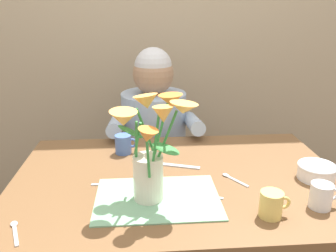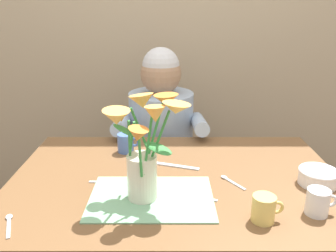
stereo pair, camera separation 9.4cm
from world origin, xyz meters
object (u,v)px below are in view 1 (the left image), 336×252
object	(u,v)px
ceramic_bowl	(316,171)
ceramic_mug	(322,196)
coffee_cup	(124,144)
seated_person	(154,153)
tea_cup	(272,204)
dinner_knife	(177,165)
flower_vase	(150,144)

from	to	relation	value
ceramic_bowl	ceramic_mug	size ratio (longest dim) A/B	1.46
coffee_cup	ceramic_mug	xyz separation A→B (m)	(0.63, -0.46, 0.00)
seated_person	ceramic_mug	xyz separation A→B (m)	(0.48, -0.85, 0.22)
seated_person	tea_cup	size ratio (longest dim) A/B	12.20
dinner_knife	coffee_cup	distance (m)	0.26
seated_person	dinner_knife	xyz separation A→B (m)	(0.07, -0.53, 0.18)
dinner_knife	ceramic_bowl	bearing A→B (deg)	2.40
dinner_knife	tea_cup	xyz separation A→B (m)	(0.24, -0.35, 0.04)
seated_person	ceramic_mug	bearing A→B (deg)	-56.08
flower_vase	dinner_knife	size ratio (longest dim) A/B	1.76
seated_person	ceramic_mug	world-z (taller)	seated_person
tea_cup	ceramic_mug	world-z (taller)	same
coffee_cup	ceramic_mug	world-z (taller)	same
tea_cup	ceramic_mug	bearing A→B (deg)	11.63
ceramic_bowl	ceramic_mug	distance (m)	0.20
tea_cup	coffee_cup	xyz separation A→B (m)	(-0.46, 0.50, 0.00)
seated_person	dinner_knife	world-z (taller)	seated_person
flower_vase	tea_cup	size ratio (longest dim) A/B	3.59
flower_vase	ceramic_mug	world-z (taller)	flower_vase
dinner_knife	tea_cup	world-z (taller)	tea_cup
seated_person	dinner_knife	bearing A→B (deg)	-78.36
seated_person	flower_vase	size ratio (longest dim) A/B	3.40
ceramic_mug	tea_cup	bearing A→B (deg)	-168.37
ceramic_bowl	dinner_knife	bearing A→B (deg)	164.15
ceramic_bowl	tea_cup	bearing A→B (deg)	-138.75
flower_vase	seated_person	bearing A→B (deg)	87.09
flower_vase	ceramic_mug	xyz separation A→B (m)	(0.52, -0.09, -0.15)
ceramic_bowl	dinner_knife	distance (m)	0.51
seated_person	ceramic_mug	distance (m)	1.00
seated_person	coffee_cup	world-z (taller)	seated_person
ceramic_bowl	coffee_cup	bearing A→B (deg)	158.07
ceramic_mug	coffee_cup	bearing A→B (deg)	143.51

